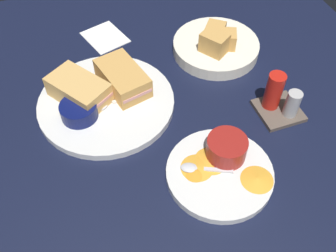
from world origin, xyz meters
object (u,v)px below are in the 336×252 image
(plate_chips_companion, at_px, (219,173))
(bread_basket_rear, at_px, (216,46))
(ramekin_dark_sauce, at_px, (79,110))
(sandwich_half_near, at_px, (123,78))
(condiment_caddy, at_px, (279,100))
(sandwich_half_far, at_px, (79,90))
(spoon_by_gravy_ramekin, at_px, (196,168))
(spoon_by_dark_ramekin, at_px, (106,105))
(plate_sandwich_main, at_px, (106,103))
(ramekin_light_gravy, at_px, (227,148))

(plate_chips_companion, relative_size, bread_basket_rear, 0.96)
(plate_chips_companion, bearing_deg, ramekin_dark_sauce, -135.70)
(sandwich_half_near, distance_m, condiment_caddy, 0.34)
(sandwich_half_near, relative_size, bread_basket_rear, 0.69)
(sandwich_half_far, xyz_separation_m, condiment_caddy, (0.17, 0.39, -0.01))
(bread_basket_rear, bearing_deg, spoon_by_gravy_ramekin, -30.05)
(sandwich_half_far, distance_m, spoon_by_gravy_ramekin, 0.31)
(sandwich_half_near, bearing_deg, spoon_by_gravy_ramekin, 14.68)
(ramekin_dark_sauce, distance_m, spoon_by_dark_ramekin, 0.06)
(plate_sandwich_main, height_order, spoon_by_dark_ramekin, spoon_by_dark_ramekin)
(sandwich_half_near, height_order, plate_chips_companion, sandwich_half_near)
(ramekin_dark_sauce, relative_size, spoon_by_dark_ramekin, 0.77)
(spoon_by_gravy_ramekin, distance_m, condiment_caddy, 0.24)
(sandwich_half_far, bearing_deg, bread_basket_rear, 99.19)
(sandwich_half_far, xyz_separation_m, ramekin_dark_sauce, (0.05, -0.01, -0.01))
(ramekin_light_gravy, relative_size, spoon_by_gravy_ramekin, 0.81)
(bread_basket_rear, bearing_deg, spoon_by_dark_ramekin, -71.75)
(spoon_by_gravy_ramekin, bearing_deg, sandwich_half_far, -147.25)
(plate_sandwich_main, relative_size, spoon_by_dark_ramekin, 2.98)
(plate_sandwich_main, relative_size, sandwich_half_near, 2.04)
(condiment_caddy, bearing_deg, ramekin_dark_sauce, -105.94)
(bread_basket_rear, height_order, condiment_caddy, condiment_caddy)
(plate_chips_companion, distance_m, spoon_by_gravy_ramekin, 0.05)
(sandwich_half_far, height_order, spoon_by_dark_ramekin, sandwich_half_far)
(plate_chips_companion, relative_size, ramekin_light_gravy, 2.62)
(spoon_by_dark_ramekin, distance_m, spoon_by_gravy_ramekin, 0.25)
(plate_sandwich_main, relative_size, spoon_by_gravy_ramekin, 3.09)
(plate_chips_companion, height_order, spoon_by_gravy_ramekin, spoon_by_gravy_ramekin)
(spoon_by_dark_ramekin, distance_m, plate_chips_companion, 0.28)
(spoon_by_gravy_ramekin, xyz_separation_m, bread_basket_rear, (-0.31, 0.18, 0.00))
(ramekin_dark_sauce, bearing_deg, ramekin_light_gravy, 51.56)
(bread_basket_rear, bearing_deg, ramekin_light_gravy, -20.94)
(condiment_caddy, bearing_deg, sandwich_half_far, -113.18)
(ramekin_dark_sauce, bearing_deg, sandwich_half_far, 167.10)
(spoon_by_dark_ramekin, height_order, spoon_by_gravy_ramekin, same)
(spoon_by_dark_ramekin, height_order, plate_chips_companion, spoon_by_dark_ramekin)
(sandwich_half_near, xyz_separation_m, bread_basket_rear, (-0.05, 0.25, -0.02))
(plate_chips_companion, relative_size, spoon_by_gravy_ramekin, 2.11)
(ramekin_light_gravy, distance_m, bread_basket_rear, 0.32)
(sandwich_half_near, bearing_deg, spoon_by_dark_ramekin, -48.18)
(sandwich_half_near, height_order, condiment_caddy, condiment_caddy)
(spoon_by_gravy_ramekin, bearing_deg, bread_basket_rear, 149.95)
(spoon_by_dark_ramekin, bearing_deg, condiment_caddy, 70.16)
(spoon_by_dark_ramekin, relative_size, plate_chips_companion, 0.49)
(ramekin_light_gravy, bearing_deg, ramekin_dark_sauce, -128.44)
(sandwich_half_far, height_order, spoon_by_gravy_ramekin, sandwich_half_far)
(sandwich_half_near, relative_size, spoon_by_dark_ramekin, 1.46)
(plate_chips_companion, height_order, condiment_caddy, condiment_caddy)
(ramekin_light_gravy, bearing_deg, sandwich_half_far, -136.69)
(ramekin_dark_sauce, bearing_deg, bread_basket_rear, 106.82)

